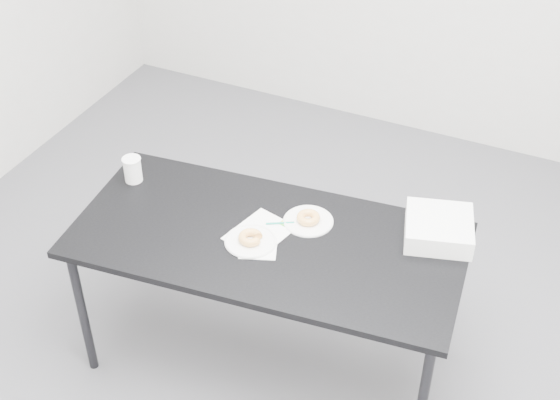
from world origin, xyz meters
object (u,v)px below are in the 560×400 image
at_px(coffee_cup, 133,169).
at_px(bakery_box, 439,228).
at_px(pen, 280,223).
at_px(donut_far, 308,218).
at_px(table, 267,247).
at_px(plate_near, 251,241).
at_px(scorecard, 260,233).
at_px(plate_far, 308,221).
at_px(donut_near, 251,237).

distance_m(coffee_cup, bakery_box, 1.33).
relative_size(pen, donut_far, 1.20).
distance_m(table, plate_near, 0.09).
bearing_deg(pen, table, -126.01).
distance_m(table, coffee_cup, 0.72).
height_order(scorecard, pen, pen).
bearing_deg(plate_far, donut_near, -126.41).
distance_m(donut_near, donut_far, 0.27).
height_order(scorecard, donut_far, donut_far).
height_order(coffee_cup, bakery_box, coffee_cup).
distance_m(plate_near, coffee_cup, 0.67).
distance_m(scorecard, plate_far, 0.21).
height_order(pen, bakery_box, bakery_box).
xyz_separation_m(pen, plate_near, (-0.06, -0.15, -0.00)).
bearing_deg(bakery_box, table, -170.82).
xyz_separation_m(pen, coffee_cup, (-0.71, 0.01, 0.05)).
xyz_separation_m(plate_far, coffee_cup, (-0.81, -0.06, 0.06)).
relative_size(scorecard, pen, 2.15).
height_order(scorecard, donut_near, donut_near).
bearing_deg(pen, bakery_box, -11.10).
xyz_separation_m(scorecard, bakery_box, (0.66, 0.28, 0.04)).
bearing_deg(plate_near, coffee_cup, 166.51).
height_order(scorecard, bakery_box, bakery_box).
xyz_separation_m(donut_near, bakery_box, (0.67, 0.34, 0.02)).
distance_m(pen, donut_far, 0.12).
distance_m(plate_near, donut_far, 0.27).
relative_size(donut_near, bakery_box, 0.37).
bearing_deg(bakery_box, donut_far, 178.43).
relative_size(plate_far, bakery_box, 0.78).
xyz_separation_m(table, bakery_box, (0.62, 0.29, 0.10)).
relative_size(donut_near, coffee_cup, 0.84).
bearing_deg(donut_near, scorecard, 83.13).
bearing_deg(plate_near, pen, 68.49).
bearing_deg(coffee_cup, scorecard, -7.83).
bearing_deg(scorecard, donut_near, -82.65).
relative_size(table, donut_far, 16.91).
distance_m(pen, plate_far, 0.12).
height_order(pen, plate_far, pen).
bearing_deg(plate_near, donut_near, 0.00).
bearing_deg(plate_far, plate_near, -126.41).
distance_m(donut_far, bakery_box, 0.53).
bearing_deg(donut_near, donut_far, 53.59).
bearing_deg(donut_near, table, 48.86).
relative_size(table, plate_near, 7.86).
height_order(plate_near, bakery_box, bakery_box).
distance_m(donut_far, coffee_cup, 0.81).
xyz_separation_m(scorecard, coffee_cup, (-0.66, 0.09, 0.06)).
height_order(plate_near, coffee_cup, coffee_cup).
relative_size(scorecard, donut_near, 2.57).
distance_m(scorecard, donut_near, 0.07).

